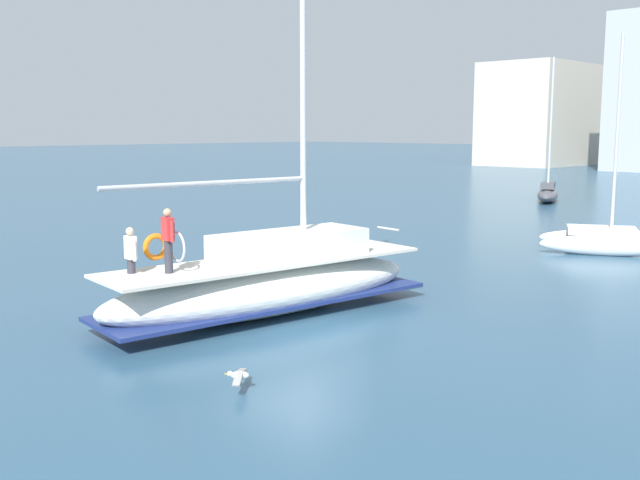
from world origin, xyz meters
TOP-DOWN VIEW (x-y plane):
  - ground_plane at (0.00, 0.00)m, footprint 400.00×400.00m
  - main_sailboat at (-1.26, -0.01)m, footprint 3.59×9.83m
  - moored_sloop_near at (-10.71, 34.10)m, footprint 3.62×5.83m
  - moored_sloop_far at (0.85, 16.07)m, footprint 5.34×4.30m
  - seagull at (2.68, -4.35)m, footprint 0.75×0.82m
  - mooring_buoy at (-7.08, 3.81)m, footprint 0.79×0.79m

SIDE VIEW (x-z plane):
  - ground_plane at x=0.00m, z-range 0.00..0.00m
  - mooring_buoy at x=-7.08m, z-range -0.26..0.74m
  - seagull at x=2.68m, z-range 0.22..0.38m
  - moored_sloop_far at x=0.85m, z-range -3.70..4.90m
  - moored_sloop_near at x=-10.71m, z-range -4.20..5.47m
  - main_sailboat at x=-1.26m, z-range -5.24..7.05m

